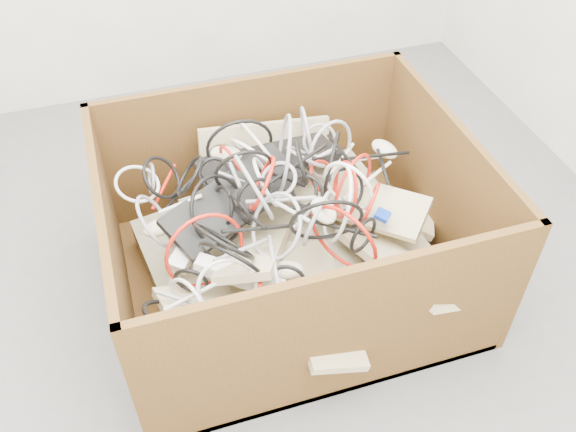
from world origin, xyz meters
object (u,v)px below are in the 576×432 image
object	(u,v)px
cardboard_box	(286,254)
power_strip_left	(199,228)
vga_plug	(382,215)
power_strip_right	(239,276)

from	to	relation	value
cardboard_box	power_strip_left	distance (m)	0.35
cardboard_box	vga_plug	size ratio (longest dim) A/B	25.26
cardboard_box	vga_plug	world-z (taller)	cardboard_box
cardboard_box	vga_plug	distance (m)	0.36
cardboard_box	power_strip_right	distance (m)	0.36
power_strip_left	power_strip_right	distance (m)	0.23
cardboard_box	power_strip_right	xyz separation A→B (m)	(-0.21, -0.22, 0.20)
power_strip_right	vga_plug	xyz separation A→B (m)	(0.49, 0.11, -0.01)
cardboard_box	power_strip_right	size ratio (longest dim) A/B	4.38
vga_plug	cardboard_box	bearing A→B (deg)	-153.62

